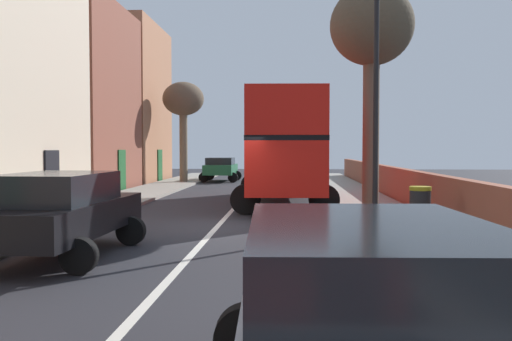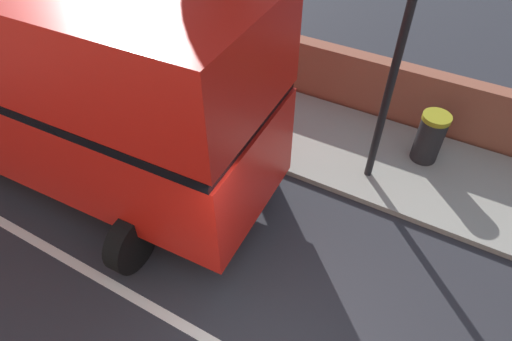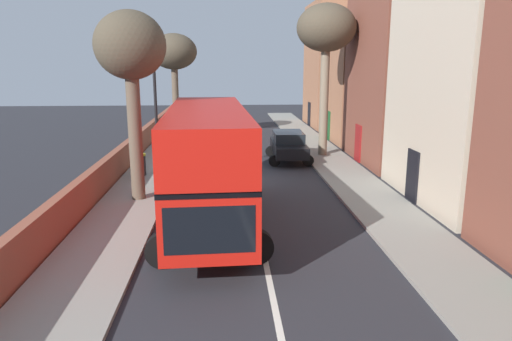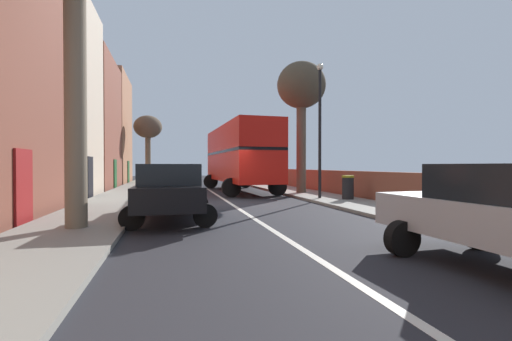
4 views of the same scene
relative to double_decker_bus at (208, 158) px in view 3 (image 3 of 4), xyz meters
name	(u,v)px [view 3 (image 3 of 4)]	position (x,y,z in m)	size (l,w,h in m)	color
ground_plane	(249,180)	(-1.70, -6.33, -2.35)	(84.00, 84.00, 0.00)	#28282D
road_centre_line	(249,180)	(-1.70, -6.33, -2.35)	(0.16, 54.00, 0.01)	silver
sidewalk_left	(348,177)	(-6.60, -6.33, -2.29)	(2.60, 60.00, 0.12)	gray
sidewalk_right	(147,180)	(3.20, -6.33, -2.29)	(2.60, 60.00, 0.12)	gray
terraced_houses_left	(427,76)	(-10.20, -6.35, 2.58)	(4.07, 47.68, 10.64)	#9E6647
boundary_wall_right	(113,168)	(4.75, -6.33, -1.67)	(0.36, 54.00, 1.37)	brown
double_decker_bus	(208,158)	(0.00, 0.00, 0.00)	(3.85, 10.39, 4.06)	red
parked_car_silver_right_0	(206,130)	(0.80, -17.12, -1.41)	(2.53, 4.36, 1.66)	#B7BABF
parked_car_red_right_2	(208,120)	(0.80, -23.10, -1.44)	(2.59, 4.02, 1.59)	#AD1919
parked_car_black_left_3	(288,145)	(-4.20, -10.65, -1.40)	(2.54, 4.58, 1.68)	black
street_tree_right_1	(130,52)	(2.97, -3.00, 3.59)	(2.73, 2.73, 7.38)	brown
street_tree_left_2	(326,31)	(-6.45, -11.88, 4.95)	(3.41, 3.41, 8.74)	#7A6B56
street_tree_right_3	(174,54)	(3.01, -19.01, 3.84)	(3.29, 3.29, 7.49)	brown
lamppost_right	(155,101)	(2.60, -6.29, 1.45)	(0.32, 0.32, 6.31)	black
litter_bin_right	(140,164)	(3.60, -7.12, -1.69)	(0.55, 0.55, 1.08)	black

